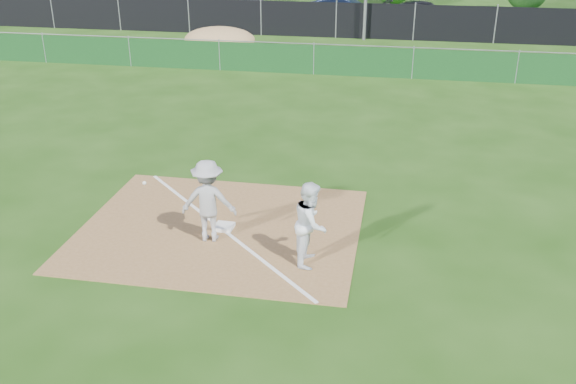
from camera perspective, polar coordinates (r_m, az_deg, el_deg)
The scene contains 13 objects.
ground at distance 22.21m, azimuth 0.40°, elevation 7.37°, with size 90.00×90.00×0.00m, color #1C400D.
infield_dirt at distance 14.06m, azimuth -6.02°, elevation -3.22°, with size 6.00×5.00×0.02m, color brown.
foul_line at distance 14.05m, azimuth -6.02°, elevation -3.17°, with size 0.08×7.00×0.01m, color white.
green_fence at distance 26.84m, azimuth 2.30°, elevation 11.66°, with size 44.00×0.05×1.20m, color #103B16.
dirt_mound at distance 31.24m, azimuth -6.10°, elevation 13.32°, with size 3.38×2.60×1.17m, color #A37E4E.
black_fence at distance 34.58m, azimuth 4.29°, elevation 14.98°, with size 46.00×0.04×1.80m, color black.
parking_lot at distance 39.63m, azimuth 5.10°, elevation 14.84°, with size 46.00×9.00×0.01m, color black.
first_base at distance 14.00m, azimuth -5.71°, elevation -3.09°, with size 0.40×0.40×0.08m, color white.
play_at_first at distance 13.25m, azimuth -7.10°, elevation -0.78°, with size 2.02×0.78×1.76m.
runner at distance 12.36m, azimuth 2.06°, elevation -2.80°, with size 0.83×0.64×1.70m, color white.
car_left at distance 39.01m, azimuth -2.92°, elevation 15.84°, with size 1.73×4.29×1.46m, color #93959A.
car_mid at distance 38.73m, azimuth 4.96°, elevation 15.78°, with size 1.62×4.65×1.53m, color #101A31.
car_right at distance 38.75m, azimuth 12.05°, elevation 15.22°, with size 1.88×4.62×1.34m, color black.
Camera 1 is at (3.69, -10.93, 6.49)m, focal length 40.00 mm.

